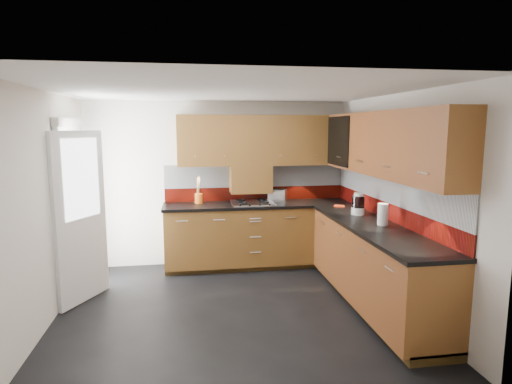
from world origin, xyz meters
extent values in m
cube|color=black|center=(0.00, 0.00, -0.01)|extent=(4.00, 3.80, 0.02)
cube|color=white|center=(0.00, 0.00, 2.45)|extent=(4.00, 3.80, 0.10)
cube|color=silver|center=(0.00, 1.84, 1.20)|extent=(4.00, 0.08, 2.64)
cube|color=silver|center=(0.00, -1.84, 1.20)|extent=(4.00, 0.08, 2.64)
cube|color=silver|center=(-1.94, 0.00, 1.20)|extent=(0.08, 3.80, 2.64)
cube|color=silver|center=(1.94, 0.00, 1.20)|extent=(0.08, 3.80, 2.64)
cube|color=#593713|center=(0.55, 1.50, 0.48)|extent=(2.70, 0.60, 0.95)
cube|color=brown|center=(1.60, -0.10, 0.48)|extent=(0.60, 2.60, 0.95)
cube|color=#402C11|center=(0.55, 1.53, 0.05)|extent=(2.70, 0.54, 0.10)
cube|color=#402C11|center=(1.63, -0.10, 0.05)|extent=(0.54, 2.60, 0.10)
cube|color=black|center=(0.54, 1.49, 0.92)|extent=(2.72, 0.62, 0.04)
cube|color=black|center=(1.59, -0.12, 0.92)|extent=(0.62, 2.60, 0.04)
cube|color=#6A1209|center=(0.55, 1.79, 1.04)|extent=(2.70, 0.02, 0.20)
cube|color=silver|center=(0.55, 1.79, 1.31)|extent=(2.70, 0.02, 0.34)
cube|color=#6A1209|center=(1.89, 0.20, 1.04)|extent=(0.02, 3.20, 0.20)
cube|color=silver|center=(1.89, 0.20, 1.31)|extent=(0.02, 3.20, 0.34)
cube|color=#593713|center=(0.65, 1.64, 1.84)|extent=(2.50, 0.33, 0.72)
cube|color=brown|center=(1.73, 0.04, 1.84)|extent=(0.33, 2.87, 0.72)
cube|color=silver|center=(0.50, 1.46, 1.63)|extent=(1.80, 0.01, 0.16)
cube|color=silver|center=(1.56, 0.00, 1.63)|extent=(0.01, 2.00, 0.16)
cube|color=#593713|center=(0.45, 1.64, 1.28)|extent=(0.60, 0.33, 0.40)
cube|color=black|center=(1.56, 1.07, 1.84)|extent=(0.01, 0.80, 0.66)
cube|color=#FFD18C|center=(1.87, 1.07, 1.84)|extent=(0.01, 0.76, 0.64)
cube|color=black|center=(1.73, 1.07, 1.86)|extent=(0.29, 0.76, 0.01)
cylinder|color=black|center=(1.73, 0.82, 1.96)|extent=(0.07, 0.07, 0.16)
cylinder|color=black|center=(1.73, 0.97, 1.96)|extent=(0.07, 0.07, 0.16)
cylinder|color=white|center=(1.73, 1.12, 1.96)|extent=(0.07, 0.07, 0.16)
cylinder|color=black|center=(1.73, 1.27, 1.96)|extent=(0.07, 0.07, 0.16)
cube|color=white|center=(-1.86, 0.90, 1.02)|extent=(0.06, 0.95, 2.04)
cube|color=white|center=(-1.68, 0.55, 1.00)|extent=(0.42, 0.73, 1.98)
cube|color=white|center=(-1.65, 0.55, 1.45)|extent=(0.28, 0.50, 0.90)
cube|color=silver|center=(0.45, 1.48, 0.95)|extent=(0.60, 0.51, 0.02)
torus|color=black|center=(0.30, 1.36, 0.98)|extent=(0.13, 0.13, 0.02)
torus|color=black|center=(0.60, 1.36, 0.98)|extent=(0.13, 0.13, 0.02)
torus|color=black|center=(0.30, 1.60, 0.98)|extent=(0.13, 0.13, 0.02)
torus|color=black|center=(0.60, 1.60, 0.98)|extent=(0.13, 0.13, 0.02)
cube|color=black|center=(0.45, 1.23, 0.96)|extent=(0.45, 0.04, 0.02)
cylinder|color=#DA6014|center=(-0.31, 1.61, 1.01)|extent=(0.11, 0.11, 0.14)
cylinder|color=brown|center=(-0.31, 1.63, 1.19)|extent=(0.05, 0.03, 0.28)
cylinder|color=brown|center=(-0.31, 1.63, 1.18)|extent=(0.05, 0.02, 0.27)
cylinder|color=brown|center=(-0.32, 1.63, 1.20)|extent=(0.05, 0.04, 0.30)
cylinder|color=brown|center=(-0.30, 1.63, 1.17)|extent=(0.04, 0.03, 0.25)
cylinder|color=brown|center=(-0.33, 1.62, 1.18)|extent=(0.03, 0.05, 0.28)
cube|color=silver|center=(0.84, 1.60, 1.03)|extent=(0.30, 0.25, 0.18)
cube|color=black|center=(0.84, 1.60, 1.12)|extent=(0.19, 0.10, 0.01)
cube|color=black|center=(0.84, 1.64, 1.12)|extent=(0.19, 0.10, 0.01)
cylinder|color=white|center=(1.64, 0.49, 0.99)|extent=(0.16, 0.16, 0.09)
cylinder|color=black|center=(1.64, 0.49, 1.10)|extent=(0.16, 0.16, 0.15)
cylinder|color=white|center=(1.64, 0.49, 1.20)|extent=(0.11, 0.11, 0.04)
cylinder|color=white|center=(1.68, -0.12, 1.06)|extent=(0.15, 0.15, 0.24)
cube|color=red|center=(1.60, 1.05, 0.95)|extent=(0.18, 0.17, 0.02)
camera|label=1|loc=(-0.45, -4.51, 2.01)|focal=30.00mm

